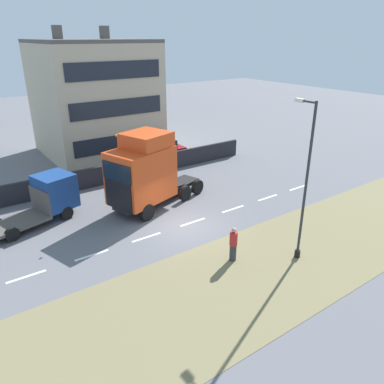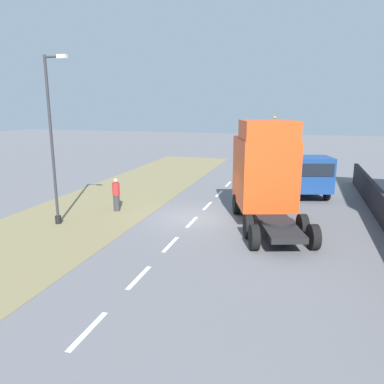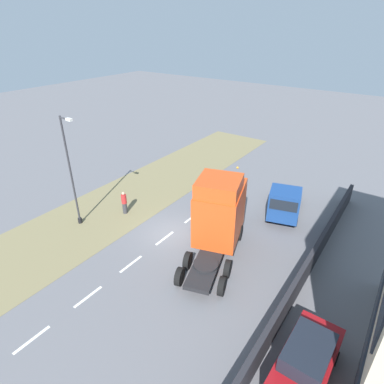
{
  "view_description": "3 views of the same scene",
  "coord_description": "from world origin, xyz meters",
  "px_view_note": "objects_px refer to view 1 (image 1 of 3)",
  "views": [
    {
      "loc": [
        -16.43,
        11.02,
        10.44
      ],
      "look_at": [
        -1.87,
        0.7,
        2.96
      ],
      "focal_mm": 35.0,
      "sensor_mm": 36.0,
      "label": 1
    },
    {
      "loc": [
        4.97,
        -17.78,
        5.66
      ],
      "look_at": [
        0.1,
        -1.03,
        1.62
      ],
      "focal_mm": 35.0,
      "sensor_mm": 36.0,
      "label": 2
    },
    {
      "loc": [
        11.71,
        -14.08,
        12.95
      ],
      "look_at": [
        0.95,
        1.16,
        3.03
      ],
      "focal_mm": 30.0,
      "sensor_mm": 36.0,
      "label": 3
    }
  ],
  "objects_px": {
    "flatbed_truck": "(49,196)",
    "pedestrian": "(233,244)",
    "parked_car": "(160,153)",
    "lorry_cab": "(144,172)",
    "lamp_post": "(304,189)"
  },
  "relations": [
    {
      "from": "lorry_cab",
      "to": "pedestrian",
      "type": "height_order",
      "value": "lorry_cab"
    },
    {
      "from": "flatbed_truck",
      "to": "parked_car",
      "type": "xyz_separation_m",
      "value": [
        5.13,
        -10.96,
        -0.4
      ]
    },
    {
      "from": "lorry_cab",
      "to": "pedestrian",
      "type": "distance_m",
      "value": 8.06
    },
    {
      "from": "flatbed_truck",
      "to": "lamp_post",
      "type": "relative_size",
      "value": 0.78
    },
    {
      "from": "parked_car",
      "to": "pedestrian",
      "type": "distance_m",
      "value": 16.08
    },
    {
      "from": "lorry_cab",
      "to": "lamp_post",
      "type": "bearing_deg",
      "value": -177.4
    },
    {
      "from": "flatbed_truck",
      "to": "pedestrian",
      "type": "bearing_deg",
      "value": 14.92
    },
    {
      "from": "lorry_cab",
      "to": "pedestrian",
      "type": "bearing_deg",
      "value": 166.9
    },
    {
      "from": "pedestrian",
      "to": "parked_car",
      "type": "bearing_deg",
      "value": -17.96
    },
    {
      "from": "pedestrian",
      "to": "flatbed_truck",
      "type": "bearing_deg",
      "value": 30.59
    },
    {
      "from": "pedestrian",
      "to": "lamp_post",
      "type": "bearing_deg",
      "value": -119.35
    },
    {
      "from": "lamp_post",
      "to": "pedestrian",
      "type": "height_order",
      "value": "lamp_post"
    },
    {
      "from": "lamp_post",
      "to": "pedestrian",
      "type": "relative_size",
      "value": 4.31
    },
    {
      "from": "flatbed_truck",
      "to": "pedestrian",
      "type": "distance_m",
      "value": 11.81
    },
    {
      "from": "flatbed_truck",
      "to": "lamp_post",
      "type": "distance_m",
      "value": 14.91
    }
  ]
}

